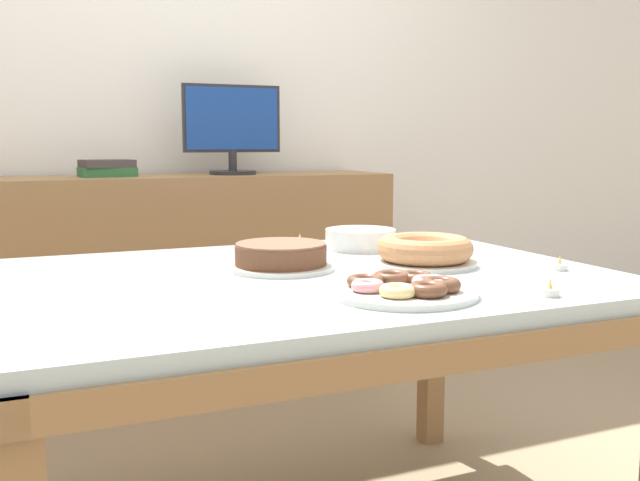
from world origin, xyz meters
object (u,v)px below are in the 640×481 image
at_px(cake_golden_bundt, 425,251).
at_px(plate_stack, 360,239).
at_px(book_stack, 107,168).
at_px(tealight_near_front, 300,241).
at_px(pastry_platter, 405,288).
at_px(tealight_right_edge, 550,291).
at_px(computer_monitor, 232,130).
at_px(tealight_near_cakes, 560,266).
at_px(cake_chocolate_round, 281,257).

relative_size(cake_golden_bundt, plate_stack, 1.28).
xyz_separation_m(book_stack, tealight_near_front, (0.46, -0.92, -0.20)).
height_order(pastry_platter, tealight_right_edge, pastry_platter).
relative_size(computer_monitor, tealight_near_cakes, 10.60).
relative_size(computer_monitor, cake_chocolate_round, 1.56).
xyz_separation_m(book_stack, cake_chocolate_round, (0.25, -1.30, -0.18)).
xyz_separation_m(computer_monitor, plate_stack, (0.07, -1.07, -0.34)).
bearing_deg(tealight_right_edge, pastry_platter, 155.39).
bearing_deg(pastry_platter, cake_golden_bundt, 52.18).
xyz_separation_m(computer_monitor, pastry_platter, (-0.14, -1.70, -0.35)).
distance_m(computer_monitor, book_stack, 0.54).
bearing_deg(plate_stack, tealight_near_cakes, -60.49).
bearing_deg(plate_stack, tealight_right_edge, -85.36).
relative_size(book_stack, cake_golden_bundt, 0.83).
bearing_deg(cake_chocolate_round, computer_monitor, 78.45).
bearing_deg(book_stack, cake_golden_bundt, -66.16).
distance_m(computer_monitor, tealight_near_front, 0.99).
bearing_deg(book_stack, tealight_near_cakes, -60.85).
xyz_separation_m(plate_stack, tealight_near_cakes, (0.29, -0.52, -0.02)).
distance_m(cake_golden_bundt, pastry_platter, 0.38).
distance_m(cake_golden_bundt, tealight_near_front, 0.50).
relative_size(plate_stack, tealight_near_front, 5.25).
height_order(book_stack, pastry_platter, book_stack).
height_order(cake_chocolate_round, tealight_near_cakes, cake_chocolate_round).
bearing_deg(book_stack, pastry_platter, -77.31).
distance_m(cake_golden_bundt, tealight_near_cakes, 0.33).
bearing_deg(book_stack, plate_stack, -61.02).
bearing_deg(book_stack, cake_chocolate_round, -78.98).
distance_m(computer_monitor, tealight_right_edge, 1.86).
distance_m(book_stack, cake_chocolate_round, 1.34).
xyz_separation_m(pastry_platter, tealight_near_cakes, (0.51, 0.11, -0.01)).
distance_m(book_stack, cake_golden_bundt, 1.54).
bearing_deg(cake_chocolate_round, cake_golden_bundt, -14.26).
height_order(computer_monitor, book_stack, computer_monitor).
bearing_deg(cake_chocolate_round, pastry_platter, -71.94).
xyz_separation_m(pastry_platter, tealight_right_edge, (0.27, -0.12, -0.01)).
height_order(cake_chocolate_round, cake_golden_bundt, cake_golden_bundt).
bearing_deg(tealight_near_front, pastry_platter, -95.70).
xyz_separation_m(tealight_near_cakes, tealight_right_edge, (-0.23, -0.23, 0.00)).
height_order(plate_stack, tealight_right_edge, plate_stack).
relative_size(book_stack, cake_chocolate_round, 0.82).
relative_size(cake_golden_bundt, tealight_right_edge, 6.72).
relative_size(book_stack, pastry_platter, 0.72).
height_order(computer_monitor, plate_stack, computer_monitor).
bearing_deg(plate_stack, cake_chocolate_round, -145.72).
relative_size(cake_chocolate_round, pastry_platter, 0.88).
xyz_separation_m(cake_golden_bundt, tealight_near_cakes, (0.27, -0.20, -0.03)).
distance_m(book_stack, pastry_platter, 1.75).
xyz_separation_m(computer_monitor, tealight_right_edge, (0.13, -1.82, -0.36)).
distance_m(computer_monitor, tealight_near_cakes, 1.67).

